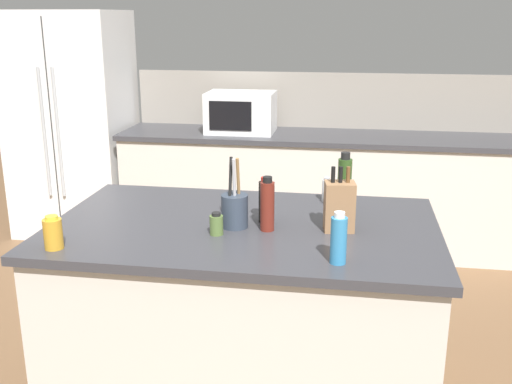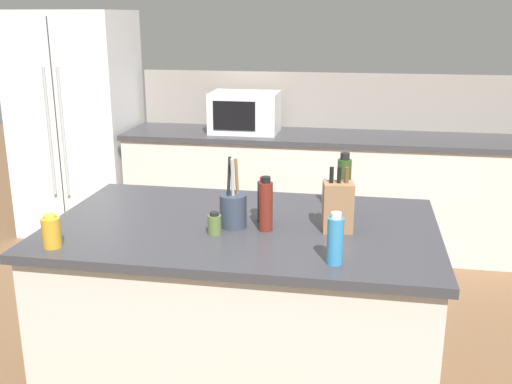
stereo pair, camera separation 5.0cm
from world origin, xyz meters
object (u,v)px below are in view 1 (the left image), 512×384
at_px(salt_shaker, 326,190).
at_px(dish_soap_bottle, 339,239).
at_px(utensil_crock, 235,209).
at_px(soy_sauce_bottle, 265,201).
at_px(vinegar_bottle, 267,205).
at_px(knife_block, 339,206).
at_px(refrigerator, 73,125).
at_px(spice_jar_oregano, 216,224).
at_px(honey_jar, 53,233).
at_px(olive_oil_bottle, 344,186).
at_px(microwave, 241,112).

bearing_deg(salt_shaker, dish_soap_bottle, -84.01).
relative_size(utensil_crock, soy_sauce_bottle, 1.51).
distance_m(vinegar_bottle, salt_shaker, 0.53).
height_order(knife_block, soy_sauce_bottle, knife_block).
relative_size(refrigerator, soy_sauce_bottle, 8.93).
height_order(refrigerator, dish_soap_bottle, refrigerator).
height_order(spice_jar_oregano, salt_shaker, salt_shaker).
bearing_deg(spice_jar_oregano, vinegar_bottle, 22.95).
bearing_deg(salt_shaker, refrigerator, 140.92).
height_order(knife_block, honey_jar, knife_block).
relative_size(knife_block, spice_jar_oregano, 2.90).
distance_m(soy_sauce_bottle, dish_soap_bottle, 0.55).
relative_size(soy_sauce_bottle, honey_jar, 1.51).
xyz_separation_m(refrigerator, olive_oil_bottle, (2.36, -2.04, 0.13)).
relative_size(microwave, vinegar_bottle, 2.20).
xyz_separation_m(spice_jar_oregano, honey_jar, (-0.62, -0.27, 0.02)).
bearing_deg(spice_jar_oregano, microwave, 98.00).
xyz_separation_m(spice_jar_oregano, dish_soap_bottle, (0.53, -0.23, 0.05)).
xyz_separation_m(knife_block, utensil_crock, (-0.46, -0.03, -0.03)).
bearing_deg(soy_sauce_bottle, dish_soap_bottle, -51.31).
xyz_separation_m(vinegar_bottle, salt_shaker, (0.24, 0.47, -0.06)).
bearing_deg(spice_jar_oregano, honey_jar, -156.81).
height_order(utensil_crock, spice_jar_oregano, utensil_crock).
distance_m(refrigerator, vinegar_bottle, 3.08).
bearing_deg(knife_block, vinegar_bottle, -179.61).
distance_m(refrigerator, salt_shaker, 2.92).
height_order(honey_jar, olive_oil_bottle, olive_oil_bottle).
bearing_deg(dish_soap_bottle, vinegar_bottle, 135.02).
relative_size(utensil_crock, spice_jar_oregano, 3.20).
distance_m(soy_sauce_bottle, honey_jar, 0.93).
bearing_deg(vinegar_bottle, microwave, 103.44).
bearing_deg(olive_oil_bottle, dish_soap_bottle, -90.77).
distance_m(spice_jar_oregano, dish_soap_bottle, 0.58).
height_order(knife_block, olive_oil_bottle, olive_oil_bottle).
xyz_separation_m(soy_sauce_bottle, honey_jar, (-0.80, -0.47, -0.03)).
xyz_separation_m(spice_jar_oregano, soy_sauce_bottle, (0.18, 0.20, 0.05)).
height_order(utensil_crock, vinegar_bottle, utensil_crock).
xyz_separation_m(honey_jar, olive_oil_bottle, (1.16, 0.63, 0.08)).
bearing_deg(vinegar_bottle, knife_block, 8.79).
bearing_deg(utensil_crock, dish_soap_bottle, -35.74).
relative_size(microwave, salt_shaker, 4.25).
bearing_deg(dish_soap_bottle, knife_block, 91.23).
height_order(salt_shaker, honey_jar, honey_jar).
bearing_deg(honey_jar, microwave, 83.71).
bearing_deg(knife_block, microwave, 102.67).
height_order(honey_jar, dish_soap_bottle, dish_soap_bottle).
bearing_deg(microwave, refrigerator, 178.02).
xyz_separation_m(salt_shaker, dish_soap_bottle, (0.08, -0.79, 0.04)).
bearing_deg(refrigerator, microwave, -1.98).
bearing_deg(salt_shaker, microwave, 113.50).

